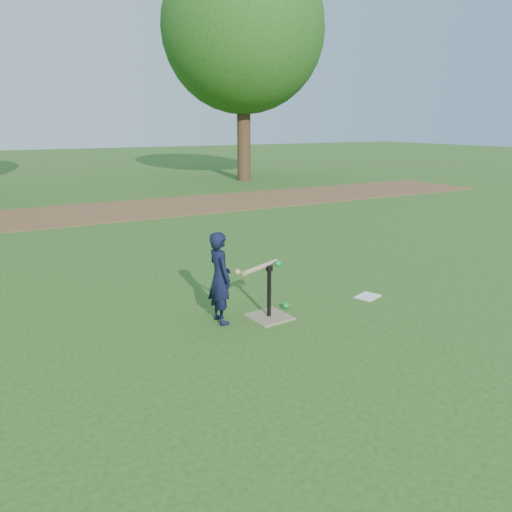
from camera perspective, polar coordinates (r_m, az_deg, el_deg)
ground at (r=5.85m, az=-2.86°, el=-6.31°), size 80.00×80.00×0.00m
dirt_strip at (r=12.80m, az=-17.99°, el=4.75°), size 24.00×3.00×0.01m
child at (r=5.39m, az=-4.15°, el=-2.50°), size 0.25×0.38×1.01m
wiffle_ball_ground at (r=5.92m, az=3.40°, el=-5.66°), size 0.08×0.08×0.08m
clipboard at (r=6.46m, az=12.66°, el=-4.53°), size 0.36×0.32×0.01m
batting_tee at (r=5.62m, az=1.50°, el=-6.02°), size 0.47×0.47×0.61m
swing_action at (r=5.37m, az=0.69°, el=-1.25°), size 0.61×0.30×0.09m
tree_right at (r=19.36m, az=-1.48°, el=24.41°), size 5.80×5.80×8.21m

